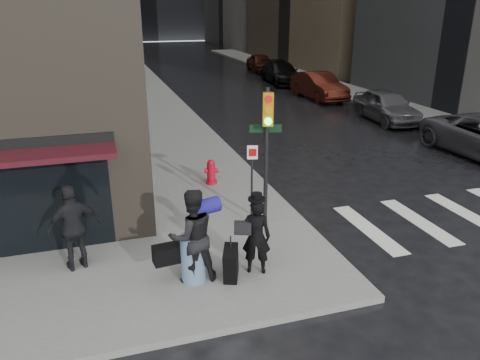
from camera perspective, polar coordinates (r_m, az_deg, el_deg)
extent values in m
plane|color=black|center=(10.83, 2.15, -10.72)|extent=(140.00, 140.00, 0.00)
cube|color=slate|center=(36.26, -12.51, 11.30)|extent=(4.00, 50.00, 0.15)
cube|color=slate|center=(39.78, 7.66, 12.38)|extent=(3.00, 50.00, 0.15)
cube|color=silver|center=(13.03, 15.37, -5.74)|extent=(0.50, 3.00, 0.01)
cube|color=silver|center=(13.92, 20.97, -4.68)|extent=(0.50, 3.00, 0.01)
cube|color=silver|center=(14.92, 25.84, -3.72)|extent=(0.50, 3.00, 0.01)
imported|color=black|center=(10.01, 1.99, -6.92)|extent=(0.73, 0.61, 1.70)
cylinder|color=black|center=(9.64, 2.05, -2.33)|extent=(0.36, 0.36, 0.05)
cylinder|color=black|center=(9.62, 2.05, -2.00)|extent=(0.23, 0.23, 0.14)
cube|color=black|center=(9.87, 0.34, -5.85)|extent=(0.38, 0.24, 0.29)
cube|color=black|center=(9.92, -1.13, -10.20)|extent=(0.51, 0.72, 0.86)
cylinder|color=black|center=(9.69, -1.15, -7.90)|extent=(0.03, 0.03, 0.40)
imported|color=black|center=(9.69, -5.84, -6.84)|extent=(1.07, 0.87, 2.05)
cube|color=black|center=(9.95, -8.78, -8.90)|extent=(0.65, 0.39, 0.38)
cylinder|color=navy|center=(9.66, -4.27, -3.26)|extent=(0.68, 0.48, 0.33)
imported|color=black|center=(10.72, -19.57, -5.48)|extent=(1.23, 0.77, 1.96)
cylinder|color=black|center=(11.92, 3.20, 2.62)|extent=(0.11, 0.11, 3.61)
cube|color=orange|center=(11.39, 3.43, 8.58)|extent=(0.29, 0.22, 0.81)
cylinder|color=red|center=(11.25, 3.51, 9.83)|extent=(0.19, 0.09, 0.18)
cylinder|color=orange|center=(11.30, 3.48, 8.48)|extent=(0.19, 0.09, 0.18)
cylinder|color=#19E533|center=(11.36, 3.45, 7.15)|extent=(0.19, 0.09, 0.18)
cylinder|color=black|center=(12.13, 1.44, -0.64)|extent=(0.05, 0.05, 2.16)
cube|color=white|center=(11.80, 1.53, 3.39)|extent=(0.27, 0.09, 0.36)
cube|color=black|center=(11.78, 3.14, 6.28)|extent=(0.79, 0.24, 0.20)
cylinder|color=#B00A1E|center=(15.27, -3.50, -0.23)|extent=(0.36, 0.36, 0.11)
cylinder|color=#B00A1E|center=(15.18, -3.53, 0.76)|extent=(0.27, 0.27, 0.67)
sphere|color=#B00A1E|center=(15.06, -3.56, 2.05)|extent=(0.25, 0.25, 0.25)
cylinder|color=#B00A1E|center=(15.14, -3.54, 1.17)|extent=(0.47, 0.23, 0.16)
imported|color=#4B4A4F|center=(25.27, 17.42, 8.65)|extent=(2.26, 4.83, 1.60)
imported|color=#3C120C|center=(30.53, 9.59, 11.25)|extent=(1.89, 5.03, 1.64)
imported|color=black|center=(36.49, 5.09, 12.88)|extent=(2.70, 5.60, 1.57)
imported|color=#3A120B|center=(42.79, 2.53, 14.07)|extent=(2.29, 4.78, 1.57)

